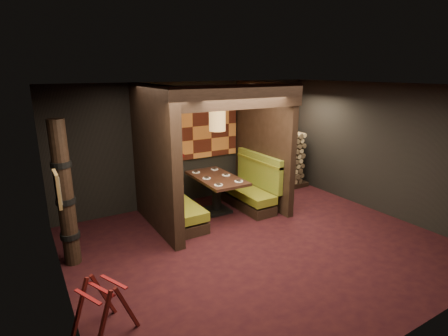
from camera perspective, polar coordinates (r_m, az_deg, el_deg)
floor at (r=6.62m, az=5.93°, el=-12.37°), size 6.50×5.50×0.02m
ceiling at (r=5.85m, az=6.73°, el=13.28°), size 6.50×5.50×0.02m
wall_back at (r=8.38m, az=-5.15°, el=4.13°), size 6.50×0.02×2.85m
wall_front at (r=4.36m, az=28.98°, el=-8.93°), size 6.50×0.02×2.85m
wall_left at (r=4.94m, az=-25.65°, el=-5.68°), size 0.02×5.50×2.85m
wall_right at (r=8.42m, az=24.34°, el=2.83°), size 0.02×5.50×2.85m
partition_left at (r=6.87m, az=-11.23°, el=1.32°), size 0.20×2.20×2.85m
partition_right at (r=8.16m, az=6.41°, el=3.78°), size 0.15×2.10×2.85m
header_beam at (r=6.42m, az=2.61°, el=11.52°), size 2.85×0.18×0.44m
tapa_back_panel at (r=8.26m, az=-5.22°, el=6.74°), size 2.40×0.06×1.55m
tapa_side_panel at (r=6.99m, az=-10.98°, el=5.13°), size 0.04×1.85×1.45m
lacquer_shelf at (r=8.10m, az=-8.59°, el=1.83°), size 0.60×0.12×0.07m
booth_bench_left at (r=7.32m, az=-7.93°, el=-6.07°), size 0.68×1.60×1.14m
booth_bench_right at (r=8.19m, az=4.35°, el=-3.58°), size 0.68×1.60×1.14m
dining_table at (r=7.79m, az=-1.24°, el=-3.11°), size 0.87×1.57×0.82m
place_settings at (r=7.71m, az=-1.25°, el=-1.37°), size 0.69×1.26×0.03m
pendant_lamp at (r=7.40m, az=-1.11°, el=7.81°), size 0.35×0.35×0.99m
framed_picture at (r=4.98m, az=-25.53°, el=-3.14°), size 0.05×0.36×0.46m
luggage_rack at (r=4.70m, az=-19.14°, el=-20.60°), size 0.83×0.73×0.76m
totem_column at (r=6.07m, az=-24.52°, el=-4.11°), size 0.31×0.31×2.40m
firewood_stack at (r=9.41m, az=8.68°, el=1.07°), size 1.73×0.70×1.50m
mosaic_header at (r=9.46m, az=7.67°, el=7.56°), size 1.83×0.10×0.56m
bay_front_post at (r=8.42m, az=5.83°, el=4.16°), size 0.08×0.08×2.85m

